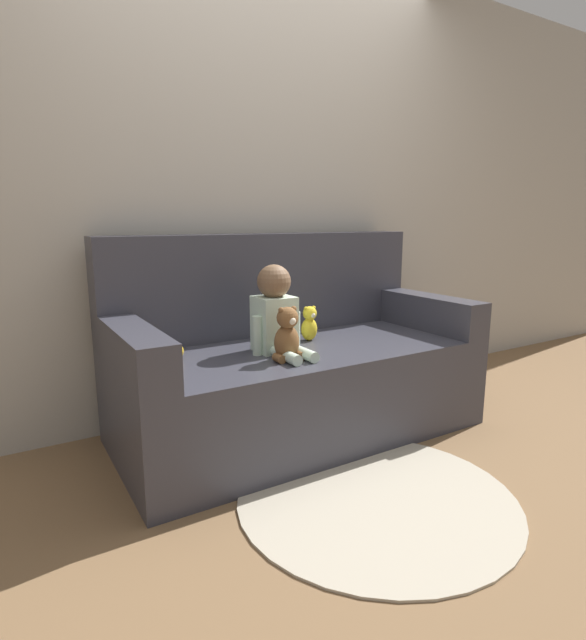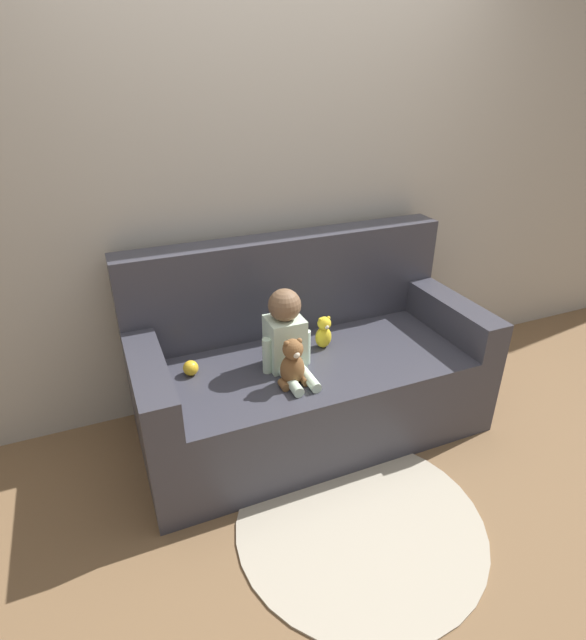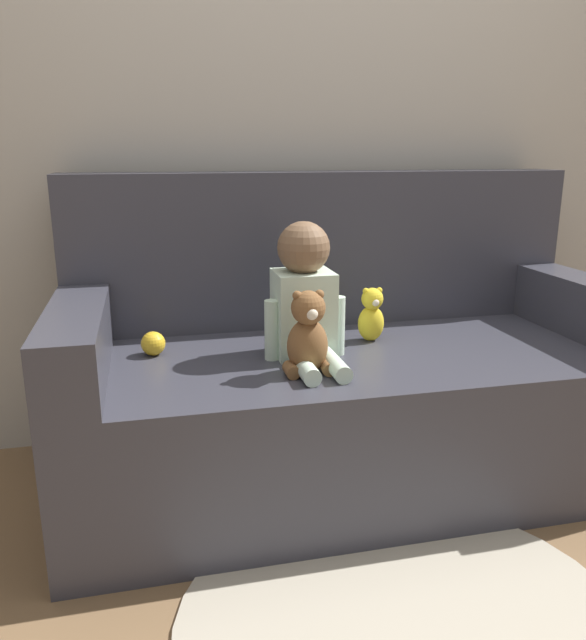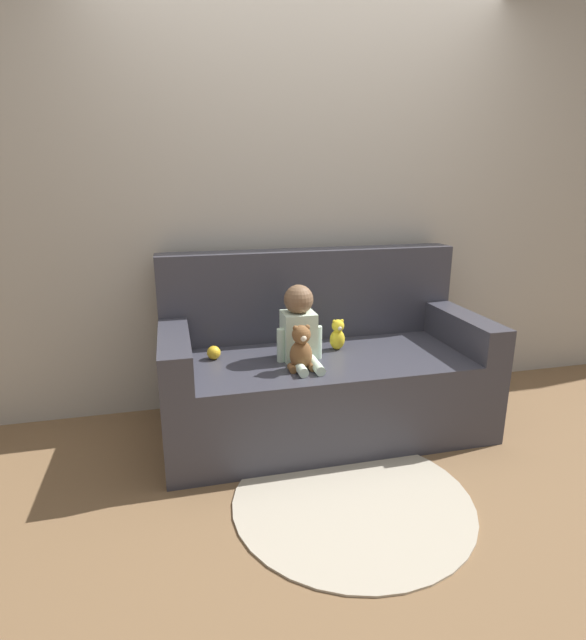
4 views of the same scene
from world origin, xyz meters
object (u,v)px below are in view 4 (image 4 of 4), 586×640
couch (321,369)px  person_baby (299,328)px  teddy_bear_brown (301,349)px  toy_ball (214,353)px  plush_toy_side (338,335)px

couch → person_baby: couch is taller
teddy_bear_brown → toy_ball: size_ratio=3.24×
toy_ball → teddy_bear_brown: bearing=-32.1°
person_baby → toy_ball: bearing=166.1°
toy_ball → person_baby: bearing=-13.9°
person_baby → plush_toy_side: 0.29m
teddy_bear_brown → plush_toy_side: bearing=41.8°
couch → toy_ball: size_ratio=24.14×
couch → person_baby: (-0.17, -0.12, 0.31)m
teddy_bear_brown → plush_toy_side: size_ratio=1.34×
person_baby → toy_ball: person_baby is taller
person_baby → plush_toy_side: (0.26, 0.10, -0.09)m
teddy_bear_brown → toy_ball: 0.51m
plush_toy_side → person_baby: bearing=-158.6°
couch → teddy_bear_brown: bearing=-125.9°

